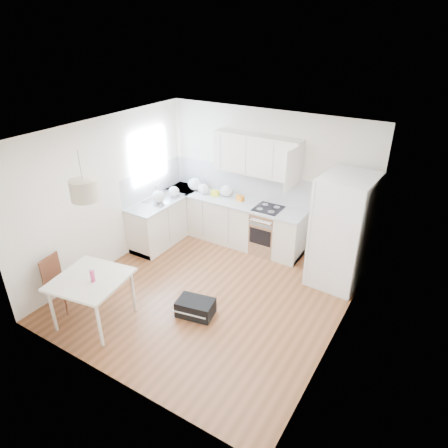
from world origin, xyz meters
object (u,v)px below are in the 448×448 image
object	(u,v)px
refrigerator	(344,231)
dining_chair	(62,284)
gym_bag	(196,308)
dining_table	(91,283)

from	to	relation	value
refrigerator	dining_chair	size ratio (longest dim) A/B	2.19
refrigerator	gym_bag	xyz separation A→B (m)	(-1.58, -2.07, -0.84)
dining_table	dining_chair	world-z (taller)	dining_chair
refrigerator	dining_table	size ratio (longest dim) A/B	1.73
dining_table	dining_chair	bearing A→B (deg)	172.57
refrigerator	dining_table	bearing A→B (deg)	-129.40
dining_chair	gym_bag	distance (m)	2.10
dining_table	gym_bag	xyz separation A→B (m)	(1.21, 0.89, -0.56)
gym_bag	refrigerator	bearing A→B (deg)	41.17
dining_chair	refrigerator	bearing A→B (deg)	32.21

